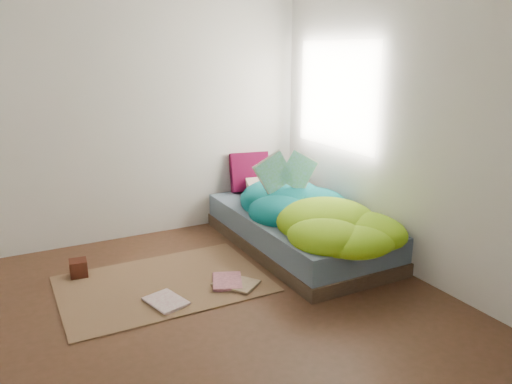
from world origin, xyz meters
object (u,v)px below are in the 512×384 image
(open_book, at_px, (287,161))
(wooden_box, at_px, (78,268))
(pillow_magenta, at_px, (250,172))
(bed, at_px, (297,231))
(floor_book_a, at_px, (153,307))
(floor_book_b, at_px, (213,282))

(open_book, height_order, wooden_box, open_book)
(pillow_magenta, xyz_separation_m, open_book, (-0.04, -0.84, 0.29))
(bed, height_order, wooden_box, bed)
(wooden_box, height_order, floor_book_a, wooden_box)
(wooden_box, bearing_deg, floor_book_b, -35.19)
(open_book, distance_m, floor_book_a, 1.79)
(bed, bearing_deg, wooden_box, 171.50)
(pillow_magenta, xyz_separation_m, floor_book_a, (-1.52, -1.44, -0.52))
(pillow_magenta, xyz_separation_m, wooden_box, (-1.91, -0.62, -0.47))
(wooden_box, bearing_deg, bed, -8.50)
(bed, height_order, pillow_magenta, pillow_magenta)
(bed, xyz_separation_m, open_book, (-0.08, 0.08, 0.66))
(floor_book_b, bearing_deg, bed, 41.80)
(floor_book_a, distance_m, floor_book_b, 0.56)
(bed, bearing_deg, floor_book_a, -161.53)
(bed, xyz_separation_m, pillow_magenta, (-0.04, 0.92, 0.38))
(pillow_magenta, distance_m, floor_book_a, 2.16)
(bed, relative_size, floor_book_b, 6.44)
(wooden_box, height_order, floor_book_b, wooden_box)
(floor_book_a, bearing_deg, pillow_magenta, 27.73)
(open_book, bearing_deg, wooden_box, -177.53)
(open_book, height_order, floor_book_b, open_book)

